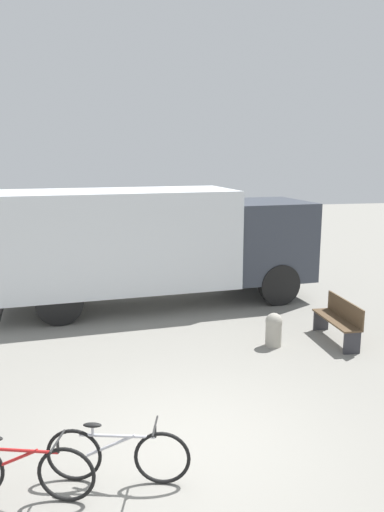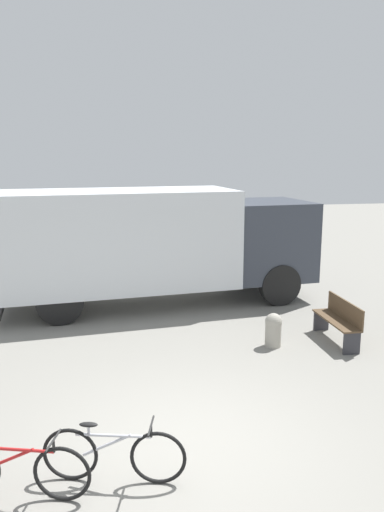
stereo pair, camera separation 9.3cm
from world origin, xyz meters
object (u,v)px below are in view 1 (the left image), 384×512
object	(u,v)px
delivery_truck	(156,240)
bollard_near_bench	(274,329)
park_bench	(339,319)
bicycle_middle	(117,455)
bicycle_near	(20,470)

from	to	relation	value
delivery_truck	bollard_near_bench	distance (m)	4.14
delivery_truck	bollard_near_bench	bearing A→B (deg)	-65.86
park_bench	bicycle_middle	distance (m)	6.02
bicycle_near	bollard_near_bench	xyz separation A→B (m)	(4.40, 3.78, 0.01)
bollard_near_bench	delivery_truck	bearing A→B (deg)	119.18
delivery_truck	park_bench	distance (m)	4.94
bollard_near_bench	bicycle_near	bearing A→B (deg)	-139.27
park_bench	bicycle_near	world-z (taller)	park_bench
park_bench	bicycle_near	xyz separation A→B (m)	(-5.82, -3.78, -0.12)
bicycle_near	bollard_near_bench	size ratio (longest dim) A/B	2.39
park_bench	bicycle_middle	size ratio (longest dim) A/B	0.89
delivery_truck	park_bench	size ratio (longest dim) A/B	5.42
delivery_truck	bicycle_middle	distance (m)	7.39
delivery_truck	bicycle_near	distance (m)	7.74
bicycle_middle	park_bench	bearing A→B (deg)	52.61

